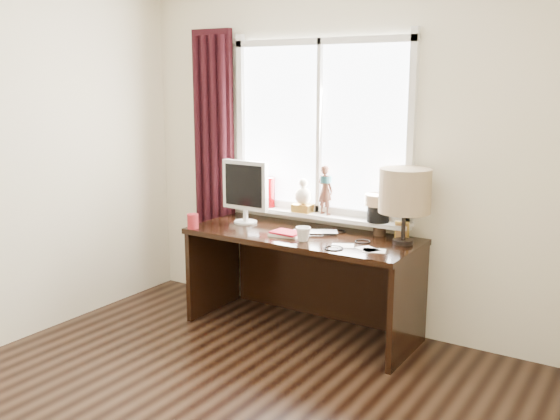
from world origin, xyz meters
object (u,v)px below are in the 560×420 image
Objects in this scene: laptop at (316,233)px; mug at (303,234)px; red_cup at (193,221)px; table_lamp at (405,192)px; desk at (308,263)px; monitor at (245,188)px.

laptop is 3.00× the size of mug.
red_cup reaches higher than laptop.
red_cup is 0.21× the size of table_lamp.
desk is at bearing 116.77° from laptop.
mug is at bearing -153.90° from table_lamp.
table_lamp is (0.63, 0.08, 0.35)m from laptop.
monitor reaches higher than laptop.
red_cup reaches higher than desk.
mug is at bearing -115.78° from laptop.
laptop is 0.22m from mug.
laptop is at bearing -172.47° from table_lamp.
monitor is (-0.55, -0.03, 0.52)m from desk.
desk is 3.27× the size of table_lamp.
table_lamp is at bearing -23.69° from laptop.
mug is 0.21× the size of table_lamp.
red_cup is at bearing -172.10° from mug.
laptop is 0.62× the size of table_lamp.
laptop is at bearing -32.00° from desk.
laptop is at bearing 21.39° from red_cup.
monitor reaches higher than desk.
table_lamp is at bearing 15.75° from red_cup.
red_cup is at bearing -164.25° from table_lamp.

